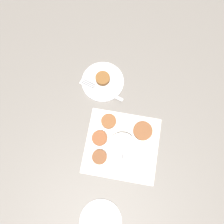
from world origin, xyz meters
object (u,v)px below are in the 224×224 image
at_px(sauce_bowl, 122,148).
at_px(serving_plate, 103,82).
at_px(fritter_on_plate, 103,78).
at_px(fork, 97,88).
at_px(extra_saucer, 101,222).

distance_m(sauce_bowl, serving_plate, 0.28).
relative_size(serving_plate, fritter_on_plate, 2.94).
bearing_deg(fritter_on_plate, sauce_bowl, 109.07).
height_order(sauce_bowl, fork, sauce_bowl).
relative_size(sauce_bowl, fork, 0.64).
xyz_separation_m(serving_plate, fritter_on_plate, (0.00, -0.01, 0.02)).
relative_size(sauce_bowl, serving_plate, 0.68).
height_order(serving_plate, extra_saucer, serving_plate).
relative_size(sauce_bowl, extra_saucer, 0.78).
bearing_deg(sauce_bowl, fritter_on_plate, -70.93).
height_order(fritter_on_plate, fork, fritter_on_plate).
bearing_deg(serving_plate, fork, 59.38).
distance_m(fritter_on_plate, extra_saucer, 0.53).
xyz_separation_m(serving_plate, fork, (0.02, 0.03, 0.01)).
bearing_deg(fritter_on_plate, serving_plate, 91.54).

